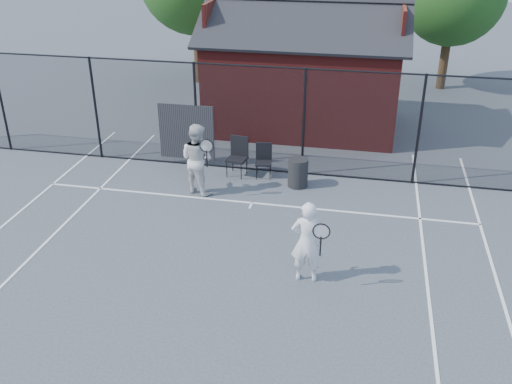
% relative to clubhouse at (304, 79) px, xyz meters
% --- Properties ---
extents(ground, '(80.00, 80.00, 0.00)m').
position_rel_clubhouse_xyz_m(ground, '(-0.50, -9.00, -1.61)').
color(ground, '#42464C').
rests_on(ground, ground).
extents(court_lines, '(11.02, 18.00, 0.01)m').
position_rel_clubhouse_xyz_m(court_lines, '(-0.50, -10.32, -1.60)').
color(court_lines, white).
rests_on(court_lines, ground).
extents(fence, '(22.04, 3.00, 3.00)m').
position_rel_clubhouse_xyz_m(fence, '(-0.80, -4.00, -0.16)').
color(fence, black).
rests_on(fence, ground).
extents(clubhouse, '(6.50, 4.36, 4.19)m').
position_rel_clubhouse_xyz_m(clubhouse, '(0.00, 0.00, 0.00)').
color(clubhouse, maroon).
rests_on(clubhouse, ground).
extents(player_front, '(0.79, 0.59, 1.73)m').
position_rel_clubhouse_xyz_m(player_front, '(1.22, -8.99, -0.74)').
color(player_front, white).
rests_on(player_front, ground).
extents(player_back, '(1.11, 1.01, 1.86)m').
position_rel_clubhouse_xyz_m(player_back, '(-2.01, -5.62, -0.67)').
color(player_back, silver).
rests_on(player_back, ground).
extents(chair_left, '(0.59, 0.60, 1.06)m').
position_rel_clubhouse_xyz_m(chair_left, '(-1.26, -4.44, -1.08)').
color(chair_left, black).
rests_on(chair_left, ground).
extents(chair_right, '(0.50, 0.52, 0.92)m').
position_rel_clubhouse_xyz_m(chair_right, '(-0.51, -4.40, -1.15)').
color(chair_right, black).
rests_on(chair_right, ground).
extents(waste_bin, '(0.64, 0.64, 0.77)m').
position_rel_clubhouse_xyz_m(waste_bin, '(0.49, -4.78, -1.22)').
color(waste_bin, black).
rests_on(waste_bin, ground).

